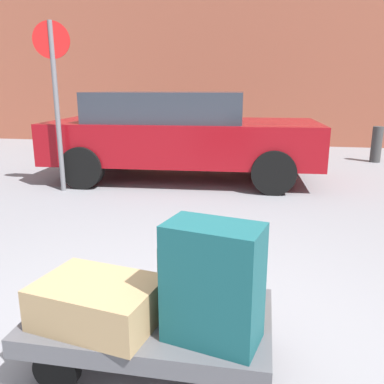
{
  "coord_description": "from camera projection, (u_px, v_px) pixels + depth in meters",
  "views": [
    {
      "loc": [
        0.55,
        -1.83,
        1.5
      ],
      "look_at": [
        0.0,
        1.2,
        0.69
      ],
      "focal_mm": 37.68,
      "sensor_mm": 36.0,
      "label": 1
    }
  ],
  "objects": [
    {
      "name": "ground_plane",
      "position": [
        153.0,
        367.0,
        2.22
      ],
      "size": [
        60.0,
        60.0,
        0.0
      ],
      "primitive_type": "plane",
      "color": "gray"
    },
    {
      "name": "luggage_cart",
      "position": [
        152.0,
        324.0,
        2.15
      ],
      "size": [
        1.26,
        0.73,
        0.34
      ],
      "color": "#4C4C51",
      "rests_on": "ground_plane"
    },
    {
      "name": "duffel_bag_olive_front_left",
      "position": [
        213.0,
        274.0,
        2.2
      ],
      "size": [
        0.58,
        0.4,
        0.33
      ],
      "primitive_type": "cube",
      "rotation": [
        0.0,
        0.0,
        -0.22
      ],
      "color": "#4C5128",
      "rests_on": "luggage_cart"
    },
    {
      "name": "suitcase_teal_center",
      "position": [
        213.0,
        283.0,
        1.84
      ],
      "size": [
        0.48,
        0.35,
        0.57
      ],
      "primitive_type": "cube",
      "rotation": [
        0.0,
        0.0,
        -0.24
      ],
      "color": "#144C51",
      "rests_on": "luggage_cart"
    },
    {
      "name": "suitcase_tan_front_right",
      "position": [
        98.0,
        302.0,
        2.02
      ],
      "size": [
        0.66,
        0.52,
        0.22
      ],
      "primitive_type": "cube",
      "rotation": [
        0.0,
        0.0,
        -0.19
      ],
      "color": "#9E7F56",
      "rests_on": "luggage_cart"
    },
    {
      "name": "parked_car",
      "position": [
        180.0,
        133.0,
        6.61
      ],
      "size": [
        4.39,
        2.1,
        1.42
      ],
      "color": "maroon",
      "rests_on": "ground_plane"
    },
    {
      "name": "bollard_kerb_near",
      "position": [
        377.0,
        144.0,
        8.19
      ],
      "size": [
        0.21,
        0.21,
        0.72
      ],
      "primitive_type": "cylinder",
      "color": "#383838",
      "rests_on": "ground_plane"
    },
    {
      "name": "no_parking_sign",
      "position": [
        55.0,
        89.0,
        5.64
      ],
      "size": [
        0.49,
        0.16,
        2.37
      ],
      "color": "slate",
      "rests_on": "ground_plane"
    }
  ]
}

